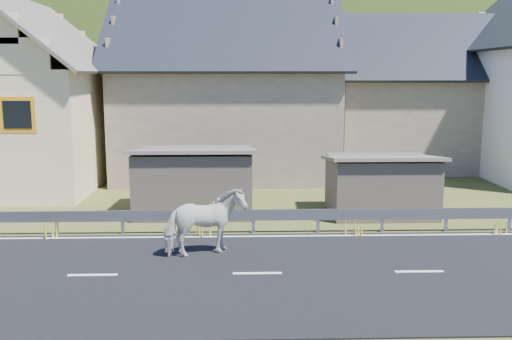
{
  "coord_description": "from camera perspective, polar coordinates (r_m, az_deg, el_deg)",
  "views": [
    {
      "loc": [
        -0.44,
        -13.3,
        4.87
      ],
      "look_at": [
        0.08,
        3.69,
        1.98
      ],
      "focal_mm": 40.0,
      "sensor_mm": 36.0,
      "label": 1
    }
  ],
  "objects": [
    {
      "name": "ground",
      "position": [
        14.17,
        0.13,
        -10.45
      ],
      "size": [
        160.0,
        160.0,
        0.0
      ],
      "primitive_type": "plane",
      "color": "#313D12",
      "rests_on": "ground"
    },
    {
      "name": "road",
      "position": [
        14.16,
        0.14,
        -10.37
      ],
      "size": [
        60.0,
        7.0,
        0.04
      ],
      "primitive_type": "cube",
      "color": "black",
      "rests_on": "ground"
    },
    {
      "name": "lane_markings",
      "position": [
        14.16,
        0.14,
        -10.28
      ],
      "size": [
        60.0,
        6.6,
        0.01
      ],
      "primitive_type": "cube",
      "color": "silver",
      "rests_on": "road"
    },
    {
      "name": "guardrail",
      "position": [
        17.53,
        -0.27,
        -4.58
      ],
      "size": [
        28.1,
        0.09,
        0.75
      ],
      "color": "#93969B",
      "rests_on": "ground"
    },
    {
      "name": "shed_left",
      "position": [
        20.22,
        -6.15,
        -1.15
      ],
      "size": [
        4.3,
        3.3,
        2.4
      ],
      "primitive_type": "cube",
      "color": "brown",
      "rests_on": "ground"
    },
    {
      "name": "shed_right",
      "position": [
        20.3,
        12.37,
        -1.57
      ],
      "size": [
        3.8,
        2.9,
        2.2
      ],
      "primitive_type": "cube",
      "color": "brown",
      "rests_on": "ground"
    },
    {
      "name": "house_cream",
      "position": [
        27.05,
        -22.69,
        7.82
      ],
      "size": [
        7.8,
        9.8,
        8.3
      ],
      "color": "#FDE6B0",
      "rests_on": "ground"
    },
    {
      "name": "house_stone_a",
      "position": [
        28.31,
        -2.93,
        9.16
      ],
      "size": [
        10.8,
        9.8,
        8.9
      ],
      "color": "gray",
      "rests_on": "ground"
    },
    {
      "name": "house_stone_b",
      "position": [
        31.74,
        15.7,
        8.15
      ],
      "size": [
        9.8,
        8.8,
        8.1
      ],
      "color": "gray",
      "rests_on": "ground"
    },
    {
      "name": "mountain",
      "position": [
        194.97,
        -0.16,
        2.32
      ],
      "size": [
        440.0,
        280.0,
        260.0
      ],
      "primitive_type": "ellipsoid",
      "color": "#1E3813",
      "rests_on": "ground"
    },
    {
      "name": "horse",
      "position": [
        15.33,
        -5.17,
        -5.24
      ],
      "size": [
        1.71,
        2.34,
        1.8
      ],
      "primitive_type": "imported",
      "rotation": [
        0.0,
        0.0,
        1.96
      ],
      "color": "silver",
      "rests_on": "road"
    }
  ]
}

